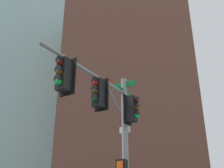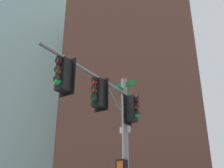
% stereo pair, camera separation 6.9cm
% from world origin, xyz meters
% --- Properties ---
extents(signal_pole_assembly, '(3.22, 4.13, 6.03)m').
position_xyz_m(signal_pole_assembly, '(-0.35, -0.66, 4.17)').
color(signal_pole_assembly, gray).
rests_on(signal_pole_assembly, ground_plane).
extents(building_brick_nearside, '(19.96, 15.01, 37.95)m').
position_xyz_m(building_brick_nearside, '(3.25, 33.08, 18.98)').
color(building_brick_nearside, brown).
rests_on(building_brick_nearside, ground_plane).
extents(building_brick_midblock, '(16.92, 19.91, 31.76)m').
position_xyz_m(building_brick_midblock, '(4.32, 39.89, 15.88)').
color(building_brick_midblock, brown).
rests_on(building_brick_midblock, ground_plane).
extents(building_glass_tower, '(33.75, 22.44, 68.54)m').
position_xyz_m(building_glass_tower, '(-11.66, 52.85, 34.27)').
color(building_glass_tower, '#9EC6C1').
rests_on(building_glass_tower, ground_plane).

